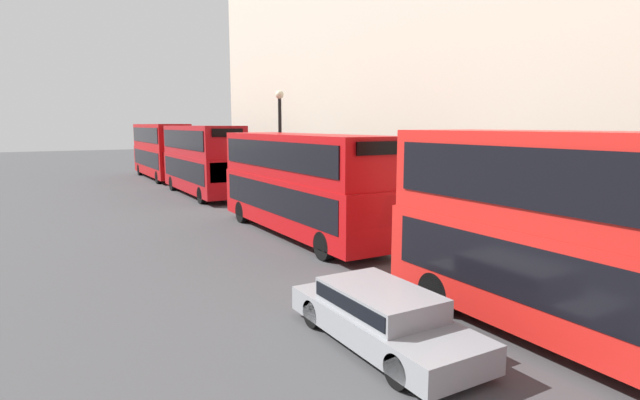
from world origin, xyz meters
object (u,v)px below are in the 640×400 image
(bus_third_in_queue, at_px, (202,157))
(car_hatchback, at_px, (382,314))
(bus_second_in_queue, at_px, (301,180))
(bus_trailing, at_px, (161,149))

(bus_third_in_queue, xyz_separation_m, car_hatchback, (-3.40, -23.89, -1.83))
(bus_second_in_queue, bearing_deg, bus_third_in_queue, 90.00)
(car_hatchback, bearing_deg, bus_second_in_queue, 71.40)
(bus_second_in_queue, height_order, car_hatchback, bus_second_in_queue)
(bus_second_in_queue, height_order, bus_third_in_queue, bus_third_in_queue)
(bus_second_in_queue, relative_size, car_hatchback, 2.27)
(bus_third_in_queue, bearing_deg, bus_trailing, 90.00)
(bus_third_in_queue, distance_m, bus_trailing, 11.96)
(bus_third_in_queue, distance_m, car_hatchback, 24.20)
(bus_trailing, bearing_deg, car_hatchback, -95.42)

